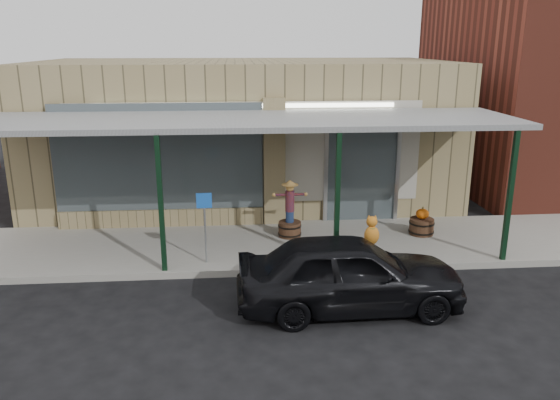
{
  "coord_description": "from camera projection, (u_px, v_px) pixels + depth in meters",
  "views": [
    {
      "loc": [
        -0.26,
        -8.53,
        4.71
      ],
      "look_at": [
        0.65,
        2.6,
        1.48
      ],
      "focal_mm": 35.0,
      "sensor_mm": 36.0,
      "label": 1
    }
  ],
  "objects": [
    {
      "name": "ground",
      "position": [
        255.0,
        324.0,
        9.5
      ],
      "size": [
        120.0,
        120.0,
        0.0
      ],
      "primitive_type": "plane",
      "color": "black",
      "rests_on": "ground"
    },
    {
      "name": "sidewalk",
      "position": [
        249.0,
        246.0,
        12.93
      ],
      "size": [
        40.0,
        3.2,
        0.15
      ],
      "primitive_type": "cube",
      "color": "gray",
      "rests_on": "ground"
    },
    {
      "name": "storefront",
      "position": [
        244.0,
        131.0,
        16.73
      ],
      "size": [
        12.0,
        6.25,
        4.2
      ],
      "color": "#8E7E57",
      "rests_on": "ground"
    },
    {
      "name": "awning",
      "position": [
        247.0,
        123.0,
        12.07
      ],
      "size": [
        12.0,
        3.0,
        3.04
      ],
      "color": "slate",
      "rests_on": "ground"
    },
    {
      "name": "block_buildings_near",
      "position": [
        306.0,
        73.0,
        17.42
      ],
      "size": [
        61.0,
        8.0,
        8.0
      ],
      "color": "maroon",
      "rests_on": "ground"
    },
    {
      "name": "barrel_scarecrow",
      "position": [
        290.0,
        217.0,
        13.24
      ],
      "size": [
        0.86,
        0.61,
        1.42
      ],
      "rotation": [
        0.0,
        0.0,
        -0.13
      ],
      "color": "#4D2B1E",
      "rests_on": "sidewalk"
    },
    {
      "name": "barrel_pumpkin",
      "position": [
        422.0,
        224.0,
        13.45
      ],
      "size": [
        0.76,
        0.76,
        0.7
      ],
      "rotation": [
        0.0,
        0.0,
        -0.36
      ],
      "color": "#4D2B1E",
      "rests_on": "sidewalk"
    },
    {
      "name": "handicap_sign",
      "position": [
        205.0,
        218.0,
        11.49
      ],
      "size": [
        0.32,
        0.04,
        1.55
      ],
      "rotation": [
        0.0,
        0.0,
        0.04
      ],
      "color": "gray",
      "rests_on": "sidewalk"
    },
    {
      "name": "parked_sedan",
      "position": [
        350.0,
        273.0,
        9.88
      ],
      "size": [
        4.12,
        1.87,
        1.5
      ],
      "rotation": [
        0.0,
        0.0,
        1.59
      ],
      "color": "black",
      "rests_on": "ground"
    }
  ]
}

